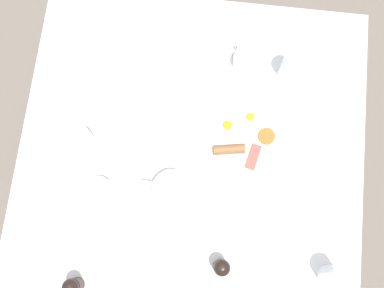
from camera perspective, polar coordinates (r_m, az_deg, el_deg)
ground_plane at (r=2.22m, az=0.00°, el=-4.44°), size 8.00×8.00×0.00m
table at (r=1.52m, az=0.00°, el=-0.73°), size 1.05×1.11×0.78m
breakfast_plate at (r=1.46m, az=6.59°, el=0.80°), size 0.26×0.26×0.04m
teapot_near at (r=1.38m, az=-2.55°, el=-5.93°), size 0.12×0.20×0.11m
teacup_with_saucer_left at (r=1.52m, az=6.73°, el=10.39°), size 0.15×0.15×0.06m
teacup_with_saucer_right at (r=1.43m, az=-11.56°, el=-5.79°), size 0.15×0.15×0.06m
water_glass_tall at (r=1.49m, az=12.52°, el=9.74°), size 0.06×0.06×0.14m
water_glass_short at (r=1.41m, az=17.69°, el=-15.78°), size 0.06×0.06×0.15m
wine_glass_spare at (r=1.42m, az=-13.65°, el=0.49°), size 0.06×0.06×0.14m
pepper_grinder at (r=1.41m, az=-14.92°, el=-17.08°), size 0.05×0.05×0.10m
salt_grinder at (r=1.37m, az=3.76°, el=-15.37°), size 0.05×0.05×0.10m
napkin_folded at (r=1.46m, az=14.19°, el=-8.28°), size 0.20×0.18×0.01m
fork_by_plate at (r=1.49m, az=-18.88°, el=-11.70°), size 0.12×0.13×0.00m
knife_by_plate at (r=1.56m, az=-7.18°, el=11.19°), size 0.20×0.11×0.00m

